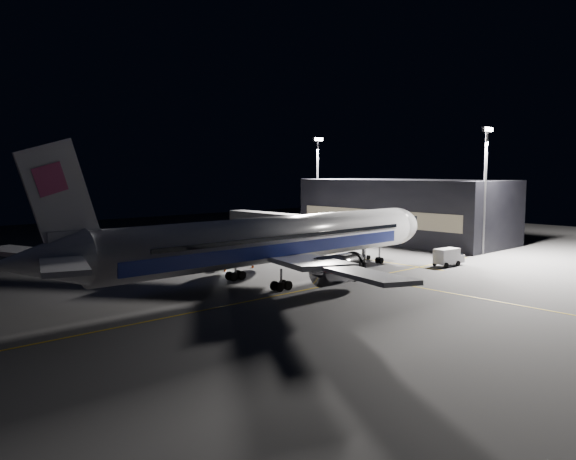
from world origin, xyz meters
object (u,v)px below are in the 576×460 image
(floodlight_mast_north, at_px, (318,177))
(safety_cone_a, at_px, (253,265))
(airliner, at_px, (269,241))
(safety_cone_b, at_px, (225,269))
(baggage_tug, at_px, (222,264))
(service_truck, at_px, (449,256))
(safety_cone_c, at_px, (236,265))
(floodlight_mast_south, at_px, (485,179))
(jet_bridge, at_px, (302,224))

(floodlight_mast_north, height_order, safety_cone_a, floodlight_mast_north)
(airliner, relative_size, safety_cone_b, 103.50)
(airliner, height_order, baggage_tug, airliner)
(service_truck, height_order, safety_cone_c, service_truck)
(baggage_tug, bearing_deg, safety_cone_b, -99.10)
(floodlight_mast_north, relative_size, safety_cone_b, 34.85)
(safety_cone_a, height_order, safety_cone_b, safety_cone_a)
(floodlight_mast_south, bearing_deg, floodlight_mast_north, 90.00)
(floodlight_mast_south, xyz_separation_m, service_truck, (-13.93, -2.16, -11.01))
(floodlight_mast_south, relative_size, safety_cone_c, 32.88)
(baggage_tug, xyz_separation_m, safety_cone_a, (3.87, -2.16, -0.36))
(airliner, distance_m, safety_cone_c, 13.22)
(airliner, bearing_deg, service_truck, -16.76)
(jet_bridge, height_order, baggage_tug, jet_bridge)
(safety_cone_b, bearing_deg, baggage_tug, 65.89)
(service_truck, xyz_separation_m, safety_cone_c, (-23.43, 19.89, -1.05))
(service_truck, bearing_deg, floodlight_mast_south, 14.52)
(airliner, height_order, safety_cone_a, airliner)
(baggage_tug, bearing_deg, service_truck, -23.25)
(floodlight_mast_south, relative_size, safety_cone_a, 32.04)
(jet_bridge, bearing_deg, safety_cone_c, -161.87)
(jet_bridge, relative_size, floodlight_mast_south, 1.66)
(safety_cone_a, bearing_deg, baggage_tug, 150.87)
(safety_cone_a, xyz_separation_m, safety_cone_c, (-1.65, 1.84, -0.01))
(jet_bridge, height_order, floodlight_mast_north, floodlight_mast_north)
(floodlight_mast_south, height_order, baggage_tug, floodlight_mast_south)
(baggage_tug, distance_m, safety_cone_a, 4.44)
(service_truck, relative_size, baggage_tug, 2.15)
(baggage_tug, height_order, safety_cone_b, baggage_tug)
(floodlight_mast_north, distance_m, service_truck, 43.91)
(safety_cone_a, distance_m, safety_cone_b, 4.82)
(floodlight_mast_north, distance_m, baggage_tug, 45.83)
(floodlight_mast_north, xyz_separation_m, baggage_tug, (-39.57, -19.95, -11.68))
(airliner, distance_m, jet_bridge, 29.31)
(safety_cone_b, relative_size, safety_cone_c, 0.94)
(jet_bridge, xyz_separation_m, service_truck, (4.07, -26.23, -3.22))
(floodlight_mast_north, xyz_separation_m, service_truck, (-13.93, -40.16, -11.01))
(airliner, height_order, floodlight_mast_south, floodlight_mast_south)
(jet_bridge, distance_m, service_truck, 26.74)
(baggage_tug, relative_size, safety_cone_a, 3.71)
(service_truck, bearing_deg, jet_bridge, 104.51)
(baggage_tug, height_order, safety_cone_a, baggage_tug)
(airliner, xyz_separation_m, safety_cone_a, (5.37, 9.88, -4.84))
(floodlight_mast_south, height_order, safety_cone_a, floodlight_mast_south)
(jet_bridge, relative_size, safety_cone_a, 53.24)
(jet_bridge, relative_size, safety_cone_c, 54.64)
(safety_cone_a, bearing_deg, airliner, -118.51)
(jet_bridge, relative_size, service_truck, 6.68)
(jet_bridge, relative_size, baggage_tug, 14.35)
(safety_cone_b, bearing_deg, service_truck, -34.23)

